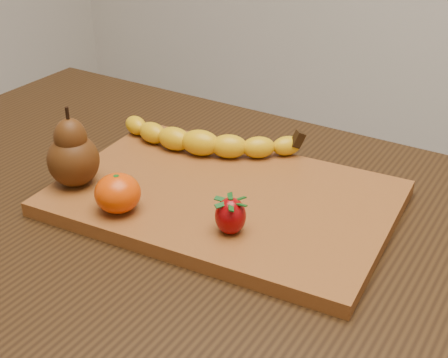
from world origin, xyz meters
The scene contains 6 objects.
table centered at (0.00, 0.00, 0.66)m, with size 1.00×0.70×0.76m.
cutting_board centered at (0.09, 0.03, 0.77)m, with size 0.45×0.30×0.02m, color brown.
banana centered at (0.00, 0.11, 0.80)m, with size 0.25×0.07×0.04m, color #E8B00A, non-canonical shape.
pear centered at (-0.10, -0.05, 0.84)m, with size 0.07×0.07×0.11m, color #49250B, non-canonical shape.
mandarin centered at (0.00, -0.08, 0.81)m, with size 0.06×0.06×0.05m, color #D43D02.
strawberry centered at (0.15, -0.04, 0.80)m, with size 0.04×0.04×0.05m, color #850306, non-canonical shape.
Camera 1 is at (0.48, -0.59, 1.21)m, focal length 50.00 mm.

